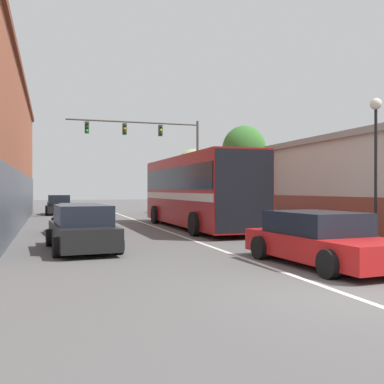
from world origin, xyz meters
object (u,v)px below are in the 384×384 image
(parked_car_left_far, at_px, (82,229))
(street_lamp, at_px, (376,147))
(bus, at_px, (197,189))
(parked_car_left_mid, at_px, (59,205))
(street_tree_far, at_px, (193,169))
(hatchback_foreground, at_px, (321,240))
(street_tree_near, at_px, (244,151))
(parked_car_left_near, at_px, (79,219))
(traffic_signal_gantry, at_px, (156,143))

(parked_car_left_far, distance_m, street_lamp, 10.23)
(bus, xyz_separation_m, street_lamp, (3.79, -8.20, 1.43))
(parked_car_left_mid, xyz_separation_m, street_lamp, (10.03, -23.04, 2.67))
(parked_car_left_mid, xyz_separation_m, street_tree_far, (10.46, -1.17, 2.86))
(street_lamp, distance_m, street_tree_far, 21.87)
(hatchback_foreground, xyz_separation_m, street_tree_near, (4.95, 15.67, 3.68))
(parked_car_left_mid, relative_size, parked_car_left_far, 0.90)
(bus, bearing_deg, street_tree_far, -17.52)
(street_tree_near, bearing_deg, hatchback_foreground, -107.54)
(street_tree_near, bearing_deg, parked_car_left_far, -133.61)
(hatchback_foreground, height_order, street_tree_near, street_tree_near)
(hatchback_foreground, bearing_deg, street_tree_near, -21.42)
(bus, distance_m, street_tree_near, 6.83)
(hatchback_foreground, relative_size, street_lamp, 0.95)
(street_tree_far, bearing_deg, hatchback_foreground, -100.48)
(bus, bearing_deg, street_lamp, -155.52)
(parked_car_left_near, xyz_separation_m, parked_car_left_mid, (-0.55, 15.89, 0.08))
(parked_car_left_mid, bearing_deg, parked_car_left_far, -179.86)
(hatchback_foreground, relative_size, parked_car_left_mid, 1.17)
(parked_car_left_near, height_order, street_lamp, street_lamp)
(hatchback_foreground, distance_m, traffic_signal_gantry, 22.33)
(parked_car_left_far, bearing_deg, bus, -46.21)
(parked_car_left_near, bearing_deg, traffic_signal_gantry, -33.34)
(parked_car_left_far, distance_m, street_tree_near, 15.67)
(traffic_signal_gantry, distance_m, street_tree_far, 5.12)
(parked_car_left_near, relative_size, traffic_signal_gantry, 0.44)
(parked_car_left_far, xyz_separation_m, traffic_signal_gantry, (6.38, 17.20, 4.59))
(bus, distance_m, street_lamp, 9.15)
(parked_car_left_far, xyz_separation_m, street_tree_near, (10.51, 11.03, 3.65))
(traffic_signal_gantry, bearing_deg, bus, -92.44)
(traffic_signal_gantry, relative_size, street_tree_far, 1.83)
(parked_car_left_far, xyz_separation_m, street_lamp, (9.72, -1.65, 2.72))
(bus, height_order, parked_car_left_far, bus)
(traffic_signal_gantry, relative_size, street_lamp, 1.89)
(parked_car_left_far, relative_size, traffic_signal_gantry, 0.47)
(parked_car_left_mid, height_order, traffic_signal_gantry, traffic_signal_gantry)
(hatchback_foreground, height_order, street_tree_far, street_tree_far)
(bus, height_order, parked_car_left_near, bus)
(street_tree_near, xyz_separation_m, street_tree_far, (-0.36, 9.18, -0.75))
(street_lamp, bearing_deg, parked_car_left_far, 170.34)
(parked_car_left_mid, distance_m, street_lamp, 25.27)
(bus, bearing_deg, street_tree_near, -45.95)
(street_tree_far, bearing_deg, street_tree_near, -87.78)
(hatchback_foreground, height_order, parked_car_left_far, parked_car_left_far)
(parked_car_left_far, distance_m, traffic_signal_gantry, 18.91)
(bus, height_order, hatchback_foreground, bus)
(street_tree_near, relative_size, street_tree_far, 1.13)
(parked_car_left_mid, relative_size, street_tree_near, 0.70)
(parked_car_left_mid, xyz_separation_m, street_tree_near, (10.82, -10.35, 3.61))
(parked_car_left_near, relative_size, street_tree_near, 0.71)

